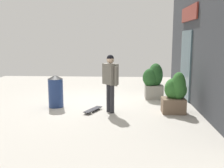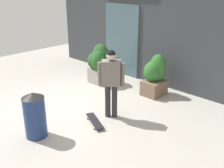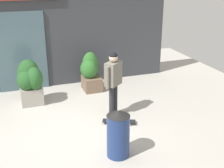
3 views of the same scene
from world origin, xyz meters
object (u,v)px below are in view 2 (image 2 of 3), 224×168
Objects in this scene: planter_box_right at (155,75)px; trash_bin at (35,115)px; skateboard at (95,121)px; planter_box_left at (99,63)px; skateboarder at (111,77)px.

planter_box_right reaches higher than trash_bin.
skateboard is 0.65× the size of planter_box_left.
skateboarder is at bearing 110.02° from skateboard.
planter_box_right is at bearing 143.68° from skateboarder.
planter_box_left is at bearing 158.31° from skateboard.
trash_bin is (-0.43, -3.57, -0.08)m from planter_box_right.
planter_box_left is at bearing 113.83° from trash_bin.
planter_box_left is at bearing -165.42° from skateboarder.
planter_box_right is at bearing 14.36° from planter_box_left.
trash_bin is (-0.48, -1.21, 0.44)m from skateboard.
skateboard is at bearing -42.98° from skateboarder.
planter_box_left is 3.41m from trash_bin.
skateboard is at bearing 68.24° from trash_bin.
skateboarder is at bearing -87.30° from planter_box_right.
skateboarder is 1.66× the size of trash_bin.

